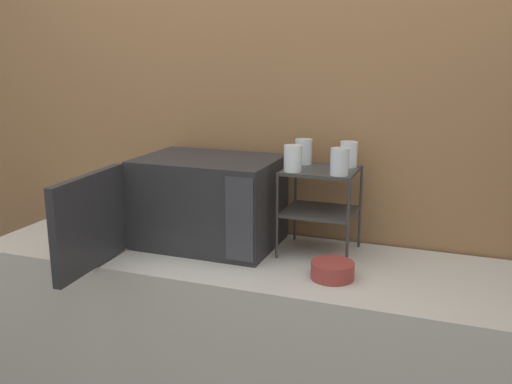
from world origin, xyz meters
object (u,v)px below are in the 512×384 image
at_px(glass_front_left, 293,158).
at_px(glass_back_left, 304,151).
at_px(dish_rack, 320,193).
at_px(bowl, 332,271).
at_px(microwave, 203,202).
at_px(glass_front_right, 340,162).
at_px(glass_back_right, 349,154).

relative_size(glass_front_left, glass_back_left, 1.00).
xyz_separation_m(dish_rack, bowl, (0.11, -0.23, -0.20)).
height_order(microwave, glass_front_right, glass_front_right).
height_order(microwave, dish_rack, microwave).
xyz_separation_m(glass_front_left, glass_back_left, (-0.00, 0.15, 0.00)).
height_order(glass_back_right, glass_front_right, same).
xyz_separation_m(glass_front_left, bowl, (0.19, -0.15, -0.34)).
bearing_deg(microwave, glass_back_left, 22.56).
height_order(glass_front_left, glass_back_left, same).
relative_size(glass_back_right, glass_back_left, 1.00).
xyz_separation_m(microwave, bowl, (0.55, -0.16, -0.14)).
distance_m(glass_back_right, glass_front_right, 0.15).
xyz_separation_m(microwave, glass_front_left, (0.36, -0.00, 0.19)).
xyz_separation_m(microwave, glass_front_right, (0.52, -0.00, 0.19)).
relative_size(glass_front_right, glass_back_left, 1.00).
bearing_deg(microwave, glass_back_right, 15.73).
bearing_deg(glass_front_left, dish_rack, 40.33).
distance_m(glass_front_left, glass_back_right, 0.22).
relative_size(microwave, bowl, 5.38).
relative_size(microwave, glass_back_left, 8.34).
height_order(microwave, glass_back_left, glass_back_left).
distance_m(dish_rack, glass_front_right, 0.18).
bearing_deg(glass_front_right, microwave, 179.65).
bearing_deg(glass_front_left, microwave, 179.82).
relative_size(dish_rack, glass_back_right, 3.42).
bearing_deg(dish_rack, microwave, -170.88).
relative_size(glass_back_right, bowl, 0.65).
bearing_deg(bowl, glass_front_right, 98.19).
relative_size(glass_back_left, bowl, 0.65).
bearing_deg(glass_back_right, microwave, -164.27).
bearing_deg(dish_rack, glass_back_right, 42.68).
bearing_deg(glass_front_left, bowl, -39.15).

